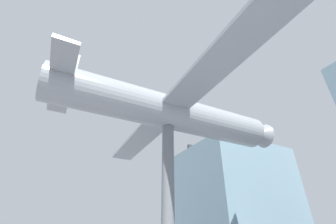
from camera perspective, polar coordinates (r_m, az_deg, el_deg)
name	(u,v)px	position (r m, az deg, el deg)	size (l,w,h in m)	color
glass_pavilion_left	(229,203)	(27.52, 15.20, -21.51)	(11.28, 10.65, 11.39)	#7593A3
support_pylon_central	(168,197)	(11.22, 0.00, -20.89)	(0.62, 0.62, 7.27)	slate
suspended_airplane	(172,113)	(12.86, 0.91, -0.19)	(18.44, 14.45, 3.02)	#93999E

